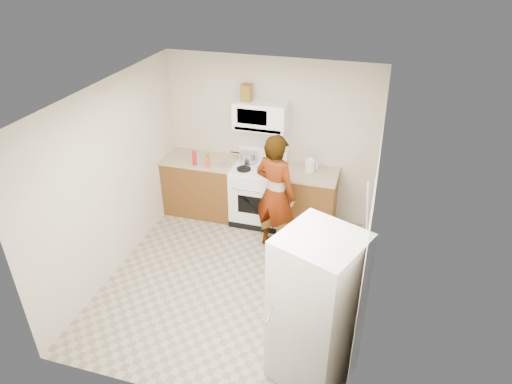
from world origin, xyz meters
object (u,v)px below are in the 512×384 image
at_px(person, 275,194).
at_px(fridge, 316,311).
at_px(kettle, 310,165).
at_px(gas_range, 258,193).
at_px(microwave, 261,115).
at_px(saucepan, 248,157).

height_order(person, fridge, person).
relative_size(person, kettle, 9.56).
bearing_deg(person, fridge, 135.68).
xyz_separation_m(gas_range, fridge, (1.32, -2.63, 0.36)).
height_order(fridge, kettle, fridge).
height_order(gas_range, microwave, microwave).
xyz_separation_m(microwave, person, (0.42, -0.74, -0.83)).
bearing_deg(saucepan, microwave, 5.68).
distance_m(microwave, kettle, 1.02).
xyz_separation_m(person, saucepan, (-0.61, 0.72, 0.15)).
height_order(kettle, saucepan, kettle).
height_order(microwave, saucepan, microwave).
height_order(gas_range, saucepan, gas_range).
distance_m(fridge, kettle, 2.77).
bearing_deg(person, gas_range, -34.15).
relative_size(kettle, saucepan, 0.72).
distance_m(fridge, saucepan, 3.13).
bearing_deg(kettle, gas_range, 178.99).
bearing_deg(fridge, kettle, 124.22).
bearing_deg(microwave, kettle, -3.24).
relative_size(fridge, saucepan, 6.73).
distance_m(person, saucepan, 0.96).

